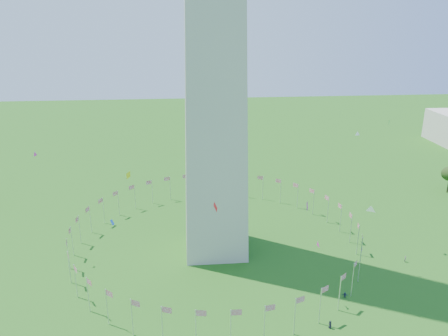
# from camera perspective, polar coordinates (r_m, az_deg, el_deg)

# --- Properties ---
(flag_ring) EXTENTS (80.24, 80.24, 9.00)m
(flag_ring) POSITION_cam_1_polar(r_m,az_deg,el_deg) (126.29, -1.12, -8.72)
(flag_ring) COLOR silver
(flag_ring) RESTS_ON ground
(kites_aloft) EXTENTS (108.03, 71.43, 35.85)m
(kites_aloft) POSITION_cam_1_polar(r_m,az_deg,el_deg) (97.15, 13.28, -6.69)
(kites_aloft) COLOR white
(kites_aloft) RESTS_ON ground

